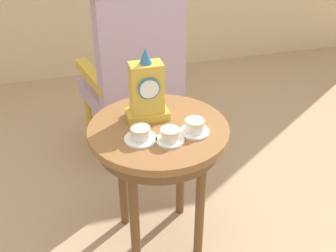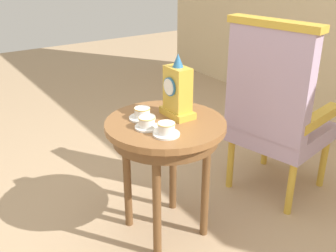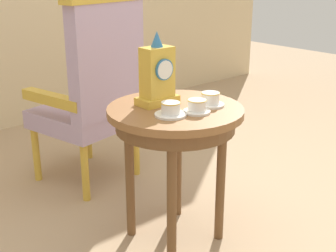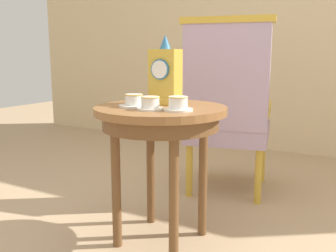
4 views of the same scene
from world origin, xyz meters
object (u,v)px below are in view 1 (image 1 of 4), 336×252
side_table (159,143)px  mantel_clock (147,91)px  teacup_center (195,127)px  armchair (135,72)px  teacup_left (140,135)px  teacup_right (170,136)px

side_table → mantel_clock: mantel_clock is taller
mantel_clock → side_table: bearing=-73.1°
side_table → teacup_center: teacup_center is taller
armchair → side_table: bearing=-93.6°
side_table → armchair: size_ratio=0.59×
side_table → mantel_clock: size_ratio=2.01×
teacup_center → armchair: 0.87m
teacup_left → mantel_clock: 0.22m
teacup_right → mantel_clock: (-0.05, 0.22, 0.11)m
teacup_left → mantel_clock: (0.07, 0.17, 0.11)m
teacup_right → teacup_center: (0.12, 0.03, 0.00)m
teacup_center → mantel_clock: size_ratio=0.39×
teacup_left → armchair: 0.87m
teacup_left → mantel_clock: size_ratio=0.42×
mantel_clock → teacup_center: bearing=-47.3°
teacup_center → mantel_clock: bearing=132.7°
teacup_right → mantel_clock: size_ratio=0.36×
teacup_left → side_table: bearing=39.3°
teacup_left → mantel_clock: bearing=68.2°
teacup_center → armchair: size_ratio=0.11×
teacup_right → armchair: size_ratio=0.11×
side_table → teacup_right: bearing=-81.4°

